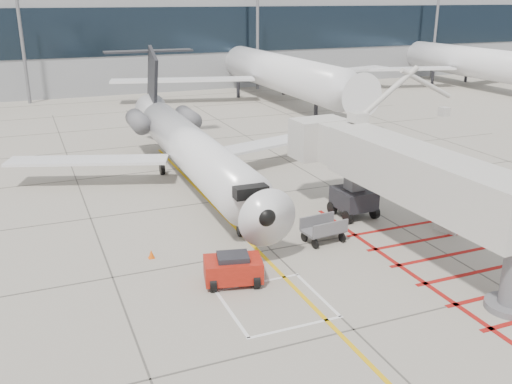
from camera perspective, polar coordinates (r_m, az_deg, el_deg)
name	(u,v)px	position (r m, az deg, el deg)	size (l,w,h in m)	color
ground_plane	(307,284)	(26.13, 5.08, -9.18)	(260.00, 260.00, 0.00)	#9C9586
regional_jet	(201,134)	(36.37, -5.54, 5.84)	(24.75, 31.21, 8.18)	silver
jet_bridge	(421,186)	(28.89, 16.16, 0.55)	(8.37, 17.67, 7.07)	beige
pushback_tug	(233,268)	(25.83, -2.32, -7.60)	(2.57, 1.61, 1.50)	#A61C10
baggage_cart	(323,230)	(30.23, 6.76, -3.76)	(2.16, 1.37, 1.37)	#5A595E
ground_power_unit	(456,212)	(33.69, 19.35, -1.89)	(2.31, 1.35, 1.83)	beige
cone_nose	(151,254)	(28.85, -10.43, -6.11)	(0.31, 0.31, 0.44)	#E3550B
cone_side	(245,216)	(33.11, -1.09, -2.43)	(0.31, 0.31, 0.43)	#FF4A0D
terminal_building	(158,33)	(92.87, -9.73, 15.44)	(180.00, 28.00, 14.00)	gray
terminal_glass_band	(182,31)	(79.21, -7.37, 15.71)	(180.00, 0.10, 6.00)	black
bg_aircraft_c	(268,47)	(72.63, 1.23, 14.33)	(38.57, 42.85, 12.86)	silver
bg_aircraft_d	(463,41)	(89.27, 20.03, 13.97)	(37.31, 41.45, 12.44)	silver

